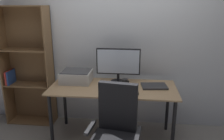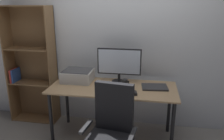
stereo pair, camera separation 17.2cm
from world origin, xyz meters
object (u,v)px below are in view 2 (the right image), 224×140
object	(u,v)px
coffee_mug	(125,83)
monitor	(119,63)
printer	(78,75)
laptop	(155,87)
keyboard	(114,92)
mouse	(134,93)
office_chair	(110,138)
bookshelf	(32,66)
desk	(113,93)

from	to	relation	value
coffee_mug	monitor	bearing A→B (deg)	119.67
printer	laptop	bearing A→B (deg)	-4.72
keyboard	mouse	bearing A→B (deg)	-1.56
laptop	printer	world-z (taller)	printer
monitor	printer	bearing A→B (deg)	-174.15
laptop	monitor	bearing A→B (deg)	156.47
monitor	printer	world-z (taller)	monitor
mouse	laptop	bearing A→B (deg)	34.61
monitor	laptop	xyz separation A→B (m)	(0.48, -0.14, -0.25)
keyboard	mouse	world-z (taller)	mouse
printer	office_chair	world-z (taller)	office_chair
office_chair	bookshelf	bearing A→B (deg)	150.73
mouse	coffee_mug	bearing A→B (deg)	109.24
keyboard	coffee_mug	distance (m)	0.23
laptop	printer	size ratio (longest dim) A/B	0.80
laptop	desk	bearing A→B (deg)	179.52
laptop	office_chair	distance (m)	0.93
coffee_mug	mouse	bearing A→B (deg)	-57.91
mouse	keyboard	bearing A→B (deg)	162.86
desk	coffee_mug	bearing A→B (deg)	9.00
mouse	bookshelf	bearing A→B (deg)	148.22
desk	bookshelf	size ratio (longest dim) A/B	0.93
desk	laptop	xyz separation A→B (m)	(0.53, 0.06, 0.10)
mouse	office_chair	world-z (taller)	office_chair
monitor	laptop	size ratio (longest dim) A/B	1.83
keyboard	printer	distance (m)	0.65
keyboard	laptop	world-z (taller)	laptop
monitor	bookshelf	distance (m)	1.37
bookshelf	office_chair	bearing A→B (deg)	-37.30
mouse	printer	distance (m)	0.88
desk	laptop	distance (m)	0.54
desk	coffee_mug	distance (m)	0.20
mouse	coffee_mug	distance (m)	0.27
laptop	office_chair	bearing A→B (deg)	-125.89
office_chair	bookshelf	xyz separation A→B (m)	(-1.40, 1.06, 0.41)
coffee_mug	laptop	bearing A→B (deg)	5.19
keyboard	laptop	size ratio (longest dim) A/B	0.91
monitor	laptop	distance (m)	0.56
monitor	mouse	distance (m)	0.53
keyboard	bookshelf	xyz separation A→B (m)	(-1.35, 0.53, 0.12)
coffee_mug	printer	size ratio (longest dim) A/B	0.26
monitor	mouse	bearing A→B (deg)	-58.97
mouse	office_chair	distance (m)	0.63
monitor	coffee_mug	xyz separation A→B (m)	(0.10, -0.18, -0.21)
keyboard	office_chair	bearing A→B (deg)	-82.30
mouse	bookshelf	world-z (taller)	bookshelf
printer	bookshelf	size ratio (longest dim) A/B	0.23
bookshelf	monitor	bearing A→B (deg)	-6.13
mouse	coffee_mug	xyz separation A→B (m)	(-0.14, 0.22, 0.04)
desk	laptop	bearing A→B (deg)	6.29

